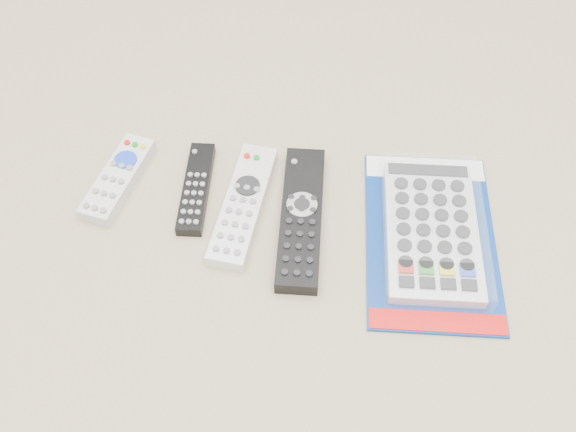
# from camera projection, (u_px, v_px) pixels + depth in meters

# --- Properties ---
(remote_small_grey) EXTENTS (0.08, 0.16, 0.02)m
(remote_small_grey) POSITION_uv_depth(u_px,v_px,m) (118.00, 179.00, 0.92)
(remote_small_grey) COLOR #BBBBBE
(remote_small_grey) RESTS_ON ground
(remote_slim_black) EXTENTS (0.04, 0.16, 0.02)m
(remote_slim_black) POSITION_uv_depth(u_px,v_px,m) (196.00, 188.00, 0.92)
(remote_slim_black) COLOR black
(remote_slim_black) RESTS_ON ground
(remote_silver_dvd) EXTENTS (0.07, 0.21, 0.02)m
(remote_silver_dvd) POSITION_uv_depth(u_px,v_px,m) (243.00, 205.00, 0.90)
(remote_silver_dvd) COLOR silver
(remote_silver_dvd) RESTS_ON ground
(remote_large_black) EXTENTS (0.06, 0.24, 0.03)m
(remote_large_black) POSITION_uv_depth(u_px,v_px,m) (301.00, 218.00, 0.88)
(remote_large_black) COLOR black
(remote_large_black) RESTS_ON ground
(jumbo_remote_packaged) EXTENTS (0.19, 0.30, 0.04)m
(jumbo_remote_packaged) POSITION_uv_depth(u_px,v_px,m) (432.00, 229.00, 0.86)
(jumbo_remote_packaged) COLOR navy
(jumbo_remote_packaged) RESTS_ON ground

